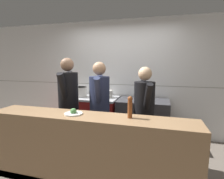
% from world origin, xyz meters
% --- Properties ---
extents(ground_plane, '(14.00, 14.00, 0.00)m').
position_xyz_m(ground_plane, '(0.00, 0.00, 0.00)').
color(ground_plane, '#6B6056').
extents(wall_back_tiled, '(8.00, 0.06, 2.60)m').
position_xyz_m(wall_back_tiled, '(0.00, 1.58, 1.30)').
color(wall_back_tiled, white).
rests_on(wall_back_tiled, ground_plane).
extents(oven_range, '(1.14, 0.71, 0.90)m').
position_xyz_m(oven_range, '(-0.58, 1.18, 0.45)').
color(oven_range, maroon).
rests_on(oven_range, ground_plane).
extents(prep_counter, '(1.04, 0.65, 0.89)m').
position_xyz_m(prep_counter, '(0.54, 1.18, 0.44)').
color(prep_counter, '#38383D').
rests_on(prep_counter, ground_plane).
extents(pass_counter, '(2.81, 0.45, 0.97)m').
position_xyz_m(pass_counter, '(-0.04, -0.34, 0.48)').
color(pass_counter, '#93704C').
rests_on(pass_counter, ground_plane).
extents(stock_pot, '(0.31, 0.31, 0.22)m').
position_xyz_m(stock_pot, '(-0.87, 1.16, 1.01)').
color(stock_pot, beige).
rests_on(stock_pot, oven_range).
extents(sauce_pot, '(0.23, 0.23, 0.16)m').
position_xyz_m(sauce_pot, '(-0.24, 1.22, 0.98)').
color(sauce_pot, beige).
rests_on(sauce_pot, oven_range).
extents(mixing_bowl_steel, '(0.21, 0.21, 0.10)m').
position_xyz_m(mixing_bowl_steel, '(0.48, 1.22, 0.94)').
color(mixing_bowl_steel, '#B7BABF').
rests_on(mixing_bowl_steel, prep_counter).
extents(chefs_knife, '(0.37, 0.21, 0.02)m').
position_xyz_m(chefs_knife, '(0.56, 1.09, 0.90)').
color(chefs_knife, '#B7BABF').
rests_on(chefs_knife, prep_counter).
extents(plated_dish_main, '(0.24, 0.24, 0.09)m').
position_xyz_m(plated_dish_main, '(-0.25, -0.33, 0.99)').
color(plated_dish_main, white).
rests_on(plated_dish_main, pass_counter).
extents(pepper_mill, '(0.06, 0.06, 0.28)m').
position_xyz_m(pepper_mill, '(0.51, -0.28, 1.11)').
color(pepper_mill, brown).
rests_on(pepper_mill, pass_counter).
extents(chef_head_cook, '(0.40, 0.76, 1.74)m').
position_xyz_m(chef_head_cook, '(-0.70, 0.35, 0.97)').
color(chef_head_cook, black).
rests_on(chef_head_cook, ground_plane).
extents(chef_sous, '(0.41, 0.73, 1.67)m').
position_xyz_m(chef_sous, '(-0.12, 0.35, 0.93)').
color(chef_sous, black).
rests_on(chef_sous, ground_plane).
extents(chef_line, '(0.41, 0.69, 1.59)m').
position_xyz_m(chef_line, '(0.63, 0.34, 0.89)').
color(chef_line, black).
rests_on(chef_line, ground_plane).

